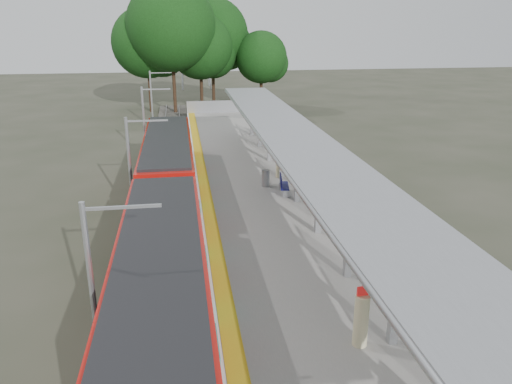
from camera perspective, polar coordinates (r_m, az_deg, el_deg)
trackbed at (r=27.23m, az=-9.82°, el=-2.09°), size 3.00×70.00×0.24m
platform at (r=27.33m, az=-0.40°, el=-0.86°), size 6.00×50.00×1.00m
tactile_strip at (r=26.94m, az=-5.78°, el=-0.11°), size 0.60×50.00×0.02m
end_fence at (r=51.19m, az=-4.52°, el=9.71°), size 6.00×0.10×1.20m
train at (r=22.11m, az=-10.22°, el=-1.78°), size 2.74×27.60×3.62m
canopy at (r=22.96m, az=4.95°, el=4.86°), size 3.27×38.00×3.66m
tree_cluster at (r=57.87m, az=-7.60°, el=17.14°), size 19.55×13.69×13.99m
catenary_masts at (r=25.51m, az=-14.04°, el=2.79°), size 2.08×48.16×5.40m
bench_mid at (r=26.60m, az=3.09°, el=0.88°), size 0.66×1.51×1.00m
bench_far at (r=41.42m, az=0.15°, el=7.41°), size 0.54×1.37×0.92m
info_pillar_near at (r=14.75m, az=11.92°, el=-14.11°), size 0.42×0.42×1.87m
info_pillar_far at (r=29.43m, az=2.68°, el=3.20°), size 0.41×0.41×1.82m
litter_bin at (r=27.81m, az=1.11°, el=1.58°), size 0.52×0.52×0.93m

